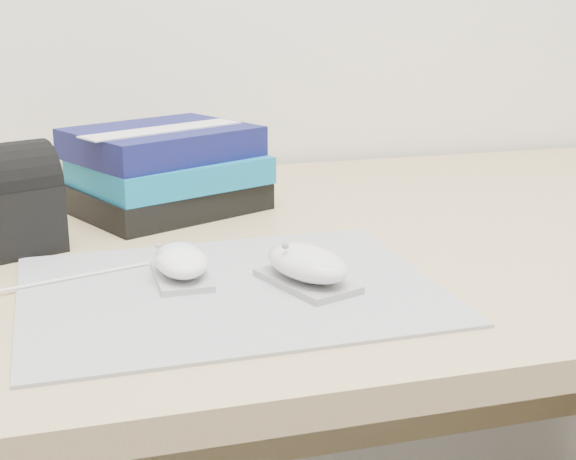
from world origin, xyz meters
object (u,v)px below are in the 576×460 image
object	(u,v)px
mouse_rear	(181,263)
book_stack	(166,170)
mouse_front	(307,266)
desk	(281,384)

from	to	relation	value
mouse_rear	book_stack	xyz separation A→B (m)	(0.02, 0.29, 0.03)
mouse_front	book_stack	distance (m)	0.35
mouse_rear	book_stack	size ratio (longest dim) A/B	0.34
desk	mouse_front	world-z (taller)	mouse_front
desk	mouse_front	size ratio (longest dim) A/B	13.36
mouse_front	book_stack	xyz separation A→B (m)	(-0.09, 0.34, 0.03)
mouse_rear	mouse_front	distance (m)	0.13
book_stack	mouse_rear	bearing A→B (deg)	-94.85
mouse_rear	desk	bearing A→B (deg)	51.54
mouse_rear	book_stack	world-z (taller)	book_stack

